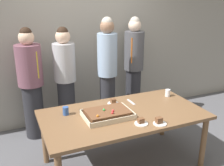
# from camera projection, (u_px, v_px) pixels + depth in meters

# --- Properties ---
(ground_plane) EXTENTS (12.00, 12.00, 0.00)m
(ground_plane) POSITION_uv_depth(u_px,v_px,m) (123.00, 164.00, 3.32)
(ground_plane) COLOR #5B5B60
(interior_back_panel) EXTENTS (8.00, 0.12, 3.00)m
(interior_back_panel) POSITION_uv_depth(u_px,v_px,m) (82.00, 33.00, 4.23)
(interior_back_panel) COLOR #9E998E
(interior_back_panel) RESTS_ON ground_plane
(party_table) EXTENTS (1.96, 1.03, 0.73)m
(party_table) POSITION_uv_depth(u_px,v_px,m) (123.00, 118.00, 3.11)
(party_table) COLOR brown
(party_table) RESTS_ON ground_plane
(sheet_cake) EXTENTS (0.56, 0.40, 0.10)m
(sheet_cake) POSITION_uv_depth(u_px,v_px,m) (108.00, 114.00, 2.98)
(sheet_cake) COLOR beige
(sheet_cake) RESTS_ON party_table
(plated_slice_near_left) EXTENTS (0.15, 0.15, 0.07)m
(plated_slice_near_left) POSITION_uv_depth(u_px,v_px,m) (113.00, 102.00, 3.35)
(plated_slice_near_left) COLOR white
(plated_slice_near_left) RESTS_ON party_table
(plated_slice_near_right) EXTENTS (0.15, 0.15, 0.07)m
(plated_slice_near_right) POSITION_uv_depth(u_px,v_px,m) (141.00, 122.00, 2.82)
(plated_slice_near_right) COLOR white
(plated_slice_near_right) RESTS_ON party_table
(plated_slice_far_left) EXTENTS (0.15, 0.15, 0.08)m
(plated_slice_far_left) POSITION_uv_depth(u_px,v_px,m) (159.00, 122.00, 2.81)
(plated_slice_far_left) COLOR white
(plated_slice_far_left) RESTS_ON party_table
(drink_cup_nearest) EXTENTS (0.07, 0.07, 0.10)m
(drink_cup_nearest) POSITION_uv_depth(u_px,v_px,m) (66.00, 111.00, 3.03)
(drink_cup_nearest) COLOR #2D5199
(drink_cup_nearest) RESTS_ON party_table
(drink_cup_middle) EXTENTS (0.07, 0.07, 0.10)m
(drink_cup_middle) POSITION_uv_depth(u_px,v_px,m) (168.00, 93.00, 3.60)
(drink_cup_middle) COLOR white
(drink_cup_middle) RESTS_ON party_table
(cake_server_utensil) EXTENTS (0.03, 0.20, 0.01)m
(cake_server_utensil) POSITION_uv_depth(u_px,v_px,m) (131.00, 102.00, 3.40)
(cake_server_utensil) COLOR silver
(cake_server_utensil) RESTS_ON party_table
(person_serving_front) EXTENTS (0.33, 0.33, 1.77)m
(person_serving_front) POSITION_uv_depth(u_px,v_px,m) (134.00, 67.00, 4.36)
(person_serving_front) COLOR #28282D
(person_serving_front) RESTS_ON ground_plane
(person_green_shirt_behind) EXTENTS (0.30, 0.30, 1.79)m
(person_green_shirt_behind) POSITION_uv_depth(u_px,v_px,m) (107.00, 72.00, 3.94)
(person_green_shirt_behind) COLOR #28282D
(person_green_shirt_behind) RESTS_ON ground_plane
(person_striped_tie_right) EXTENTS (0.37, 0.37, 1.67)m
(person_striped_tie_right) POSITION_uv_depth(u_px,v_px,m) (31.00, 83.00, 3.74)
(person_striped_tie_right) COLOR #28282D
(person_striped_tie_right) RESTS_ON ground_plane
(person_far_right_suit) EXTENTS (0.33, 0.33, 1.66)m
(person_far_right_suit) POSITION_uv_depth(u_px,v_px,m) (65.00, 79.00, 3.89)
(person_far_right_suit) COLOR #28282D
(person_far_right_suit) RESTS_ON ground_plane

